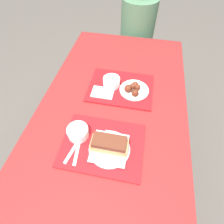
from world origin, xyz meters
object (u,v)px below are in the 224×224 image
at_px(person_seated_across, 138,25).
at_px(bowl_coleslaw_near, 78,132).
at_px(tray_far, 121,88).
at_px(brisket_sandwich_plate, 109,146).
at_px(bowl_coleslaw_far, 112,82).
at_px(wings_plate_far, 133,89).
at_px(tray_near, 102,145).

bearing_deg(person_seated_across, bowl_coleslaw_near, -98.32).
xyz_separation_m(tray_far, brisket_sandwich_plate, (0.02, -0.46, 0.04)).
bearing_deg(tray_far, bowl_coleslaw_far, 171.95).
xyz_separation_m(tray_far, wings_plate_far, (0.09, -0.02, 0.03)).
height_order(bowl_coleslaw_near, bowl_coleslaw_far, same).
relative_size(tray_near, tray_far, 1.00).
bearing_deg(bowl_coleslaw_far, person_seated_across, 84.23).
bearing_deg(brisket_sandwich_plate, tray_near, 156.18).
height_order(brisket_sandwich_plate, bowl_coleslaw_far, brisket_sandwich_plate).
xyz_separation_m(brisket_sandwich_plate, person_seated_across, (0.01, 1.37, -0.05)).
distance_m(tray_far, wings_plate_far, 0.09).
bearing_deg(person_seated_across, tray_far, -91.52).
bearing_deg(tray_near, wings_plate_far, 74.77).
height_order(tray_near, bowl_coleslaw_near, bowl_coleslaw_near).
relative_size(brisket_sandwich_plate, person_seated_across, 0.30).
xyz_separation_m(tray_near, bowl_coleslaw_near, (-0.14, 0.03, 0.04)).
bearing_deg(tray_near, tray_far, 86.41).
xyz_separation_m(brisket_sandwich_plate, bowl_coleslaw_far, (-0.08, 0.47, -0.01)).
relative_size(tray_far, bowl_coleslaw_near, 3.77).
bearing_deg(bowl_coleslaw_far, tray_near, -85.15).
xyz_separation_m(tray_near, person_seated_across, (0.05, 1.35, -0.00)).
height_order(bowl_coleslaw_far, wings_plate_far, wings_plate_far).
height_order(tray_near, bowl_coleslaw_far, bowl_coleslaw_far).
bearing_deg(person_seated_across, tray_near, -92.21).
relative_size(bowl_coleslaw_far, person_seated_across, 0.16).
bearing_deg(person_seated_across, wings_plate_far, -86.07).
bearing_deg(bowl_coleslaw_near, bowl_coleslaw_far, 76.39).
xyz_separation_m(tray_far, person_seated_across, (0.02, 0.90, -0.00)).
distance_m(brisket_sandwich_plate, wings_plate_far, 0.45).
relative_size(tray_near, bowl_coleslaw_far, 3.77).
xyz_separation_m(brisket_sandwich_plate, wings_plate_far, (0.07, 0.44, -0.02)).
height_order(tray_far, brisket_sandwich_plate, brisket_sandwich_plate).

